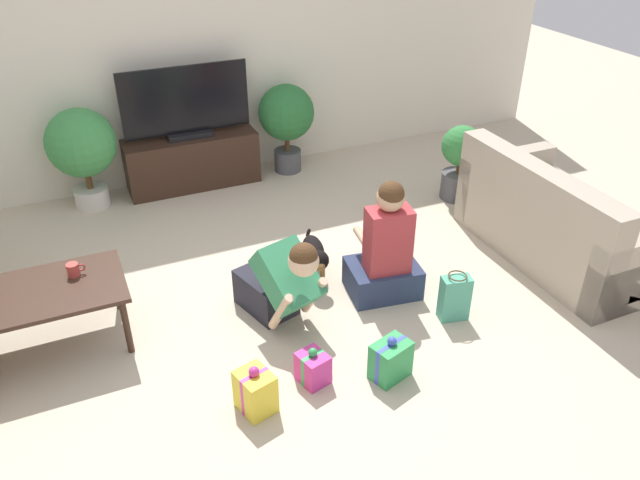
% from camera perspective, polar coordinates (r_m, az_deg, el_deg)
% --- Properties ---
extents(ground_plane, '(16.00, 16.00, 0.00)m').
position_cam_1_polar(ground_plane, '(4.56, -3.54, -6.96)').
color(ground_plane, beige).
extents(wall_back, '(8.40, 0.06, 2.60)m').
position_cam_1_polar(wall_back, '(6.31, -12.82, 16.66)').
color(wall_back, silver).
rests_on(wall_back, ground_plane).
extents(sofa_right, '(0.94, 1.72, 0.85)m').
position_cam_1_polar(sofa_right, '(5.44, 21.07, 1.40)').
color(sofa_right, tan).
rests_on(sofa_right, ground_plane).
extents(coffee_table, '(0.98, 0.64, 0.46)m').
position_cam_1_polar(coffee_table, '(4.42, -23.66, -4.71)').
color(coffee_table, '#382319').
rests_on(coffee_table, ground_plane).
extents(tv_console, '(1.29, 0.39, 0.52)m').
position_cam_1_polar(tv_console, '(6.39, -11.59, 7.07)').
color(tv_console, '#382319').
rests_on(tv_console, ground_plane).
extents(tv, '(1.22, 0.20, 0.69)m').
position_cam_1_polar(tv, '(6.19, -12.15, 11.88)').
color(tv, black).
rests_on(tv, tv_console).
extents(potted_plant_back_left, '(0.63, 0.63, 0.96)m').
position_cam_1_polar(potted_plant_back_left, '(6.11, -20.96, 7.96)').
color(potted_plant_back_left, beige).
rests_on(potted_plant_back_left, ground_plane).
extents(potted_plant_back_right, '(0.57, 0.57, 0.93)m').
position_cam_1_polar(potted_plant_back_right, '(6.48, -3.09, 11.17)').
color(potted_plant_back_right, '#4C4C51').
rests_on(potted_plant_back_right, ground_plane).
extents(potted_plant_corner_right, '(0.38, 0.38, 0.73)m').
position_cam_1_polar(potted_plant_corner_right, '(6.10, 12.72, 7.27)').
color(potted_plant_corner_right, '#4C4C51').
rests_on(potted_plant_corner_right, ground_plane).
extents(person_kneeling, '(0.51, 0.79, 0.76)m').
position_cam_1_polar(person_kneeling, '(4.33, -3.60, -3.81)').
color(person_kneeling, '#23232D').
rests_on(person_kneeling, ground_plane).
extents(person_sitting, '(0.57, 0.53, 0.96)m').
position_cam_1_polar(person_sitting, '(4.61, 6.00, -1.27)').
color(person_sitting, '#283351').
rests_on(person_sitting, ground_plane).
extents(dog, '(0.24, 0.57, 0.34)m').
position_cam_1_polar(dog, '(4.82, -0.50, -1.27)').
color(dog, black).
rests_on(dog, ground_plane).
extents(gift_box_a, '(0.24, 0.26, 0.33)m').
position_cam_1_polar(gift_box_a, '(3.82, -5.93, -13.60)').
color(gift_box_a, yellow).
rests_on(gift_box_a, ground_plane).
extents(gift_box_b, '(0.20, 0.22, 0.26)m').
position_cam_1_polar(gift_box_b, '(3.99, -0.66, -11.60)').
color(gift_box_b, '#CC3389').
rests_on(gift_box_b, ground_plane).
extents(gift_box_c, '(0.28, 0.24, 0.32)m').
position_cam_1_polar(gift_box_c, '(4.03, 6.47, -10.83)').
color(gift_box_c, '#2D934C').
rests_on(gift_box_c, ground_plane).
extents(gift_bag_a, '(0.23, 0.16, 0.37)m').
position_cam_1_polar(gift_bag_a, '(4.54, 12.21, -5.17)').
color(gift_bag_a, '#4CA384').
rests_on(gift_bag_a, ground_plane).
extents(mug, '(0.12, 0.08, 0.09)m').
position_cam_1_polar(mug, '(4.45, -21.61, -2.54)').
color(mug, '#B23D38').
rests_on(mug, coffee_table).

